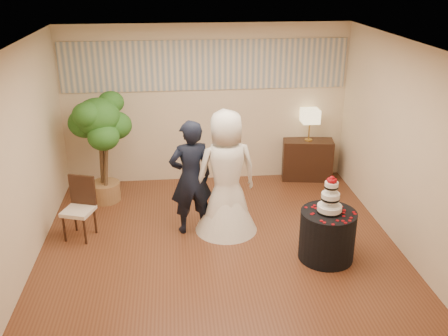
{
  "coord_description": "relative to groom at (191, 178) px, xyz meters",
  "views": [
    {
      "loc": [
        -0.57,
        -6.03,
        3.71
      ],
      "look_at": [
        0.1,
        0.4,
        1.05
      ],
      "focal_mm": 40.0,
      "sensor_mm": 36.0,
      "label": 1
    }
  ],
  "objects": [
    {
      "name": "table_lamp",
      "position": [
        2.2,
        1.73,
        0.18
      ],
      "size": [
        0.3,
        0.3,
        0.58
      ],
      "primitive_type": null,
      "color": "beige",
      "rests_on": "console"
    },
    {
      "name": "wedding_cake",
      "position": [
        1.77,
        -0.94,
        0.09
      ],
      "size": [
        0.33,
        0.33,
        0.52
      ],
      "primitive_type": null,
      "color": "white",
      "rests_on": "cake_table"
    },
    {
      "name": "wall_front",
      "position": [
        0.36,
        -3.06,
        0.54
      ],
      "size": [
        5.0,
        0.06,
        2.8
      ],
      "primitive_type": "cube",
      "color": "beige",
      "rests_on": "ground"
    },
    {
      "name": "side_chair",
      "position": [
        -1.62,
        -0.04,
        -0.4
      ],
      "size": [
        0.54,
        0.55,
        0.91
      ],
      "primitive_type": null,
      "rotation": [
        0.0,
        0.0,
        -0.33
      ],
      "color": "black",
      "rests_on": "floor"
    },
    {
      "name": "groom",
      "position": [
        0.0,
        0.0,
        0.0
      ],
      "size": [
        0.7,
        0.55,
        1.71
      ],
      "primitive_type": "imported",
      "rotation": [
        0.0,
        0.0,
        3.38
      ],
      "color": "black",
      "rests_on": "floor"
    },
    {
      "name": "mural_border",
      "position": [
        0.36,
        1.92,
        1.24
      ],
      "size": [
        4.9,
        0.02,
        0.85
      ],
      "primitive_type": "cube",
      "color": "#AEACA1",
      "rests_on": "wall_back"
    },
    {
      "name": "cake_table",
      "position": [
        1.77,
        -0.94,
        -0.51
      ],
      "size": [
        0.81,
        0.81,
        0.69
      ],
      "primitive_type": "cylinder",
      "rotation": [
        0.0,
        0.0,
        0.1
      ],
      "color": "black",
      "rests_on": "floor"
    },
    {
      "name": "wall_left",
      "position": [
        -2.14,
        -0.56,
        0.54
      ],
      "size": [
        0.06,
        5.0,
        2.8
      ],
      "primitive_type": "cube",
      "color": "beige",
      "rests_on": "ground"
    },
    {
      "name": "ficus_tree",
      "position": [
        -1.4,
        1.17,
        0.07
      ],
      "size": [
        1.25,
        1.25,
        1.86
      ],
      "primitive_type": null,
      "rotation": [
        0.0,
        0.0,
        2.41
      ],
      "color": "#285F1E",
      "rests_on": "floor"
    },
    {
      "name": "wall_right",
      "position": [
        2.86,
        -0.56,
        0.54
      ],
      "size": [
        0.06,
        5.0,
        2.8
      ],
      "primitive_type": "cube",
      "color": "beige",
      "rests_on": "ground"
    },
    {
      "name": "bride",
      "position": [
        0.51,
        -0.03,
        0.07
      ],
      "size": [
        1.08,
        1.08,
        1.85
      ],
      "primitive_type": "imported",
      "rotation": [
        0.0,
        0.0,
        3.33
      ],
      "color": "white",
      "rests_on": "floor"
    },
    {
      "name": "floor",
      "position": [
        0.36,
        -0.56,
        -0.86
      ],
      "size": [
        5.0,
        5.0,
        0.0
      ],
      "primitive_type": "cube",
      "color": "brown",
      "rests_on": "ground"
    },
    {
      "name": "console",
      "position": [
        2.2,
        1.73,
        -0.48
      ],
      "size": [
        0.95,
        0.53,
        0.75
      ],
      "primitive_type": "cube",
      "rotation": [
        0.0,
        0.0,
        -0.16
      ],
      "color": "black",
      "rests_on": "floor"
    },
    {
      "name": "wall_back",
      "position": [
        0.36,
        1.94,
        0.54
      ],
      "size": [
        5.0,
        0.06,
        2.8
      ],
      "primitive_type": "cube",
      "color": "beige",
      "rests_on": "ground"
    },
    {
      "name": "ceiling",
      "position": [
        0.36,
        -0.56,
        1.94
      ],
      "size": [
        5.0,
        5.0,
        0.0
      ],
      "primitive_type": "cube",
      "color": "white",
      "rests_on": "wall_back"
    }
  ]
}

